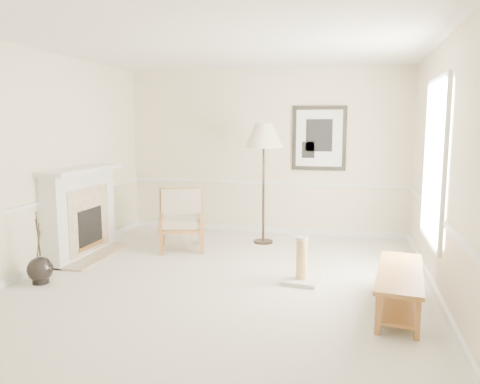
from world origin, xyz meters
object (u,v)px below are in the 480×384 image
Objects in this scene: floor_vase at (40,270)px; bench at (400,284)px; armchair at (181,217)px; scratching_post at (301,268)px; floor_lamp at (264,139)px.

floor_vase is 4.19m from bench.
armchair is (1.08, 2.02, 0.33)m from floor_vase.
bench is (3.11, -1.86, -0.21)m from armchair.
scratching_post is at bearing -52.29° from armchair.
scratching_post is (0.83, -1.85, -1.52)m from floor_lamp.
armchair is 3.63m from bench.
bench is (1.91, -2.46, -1.42)m from floor_lamp.
scratching_post is (-1.09, 0.61, -0.10)m from bench.
armchair is 1.61× the size of scratching_post.
floor_lamp reaches higher than scratching_post.
armchair is at bearing 148.28° from scratching_post.
floor_vase is 2.31m from armchair.
bench is at bearing -52.11° from floor_lamp.
floor_lamp reaches higher than bench.
floor_lamp is at bearing 114.10° from scratching_post.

